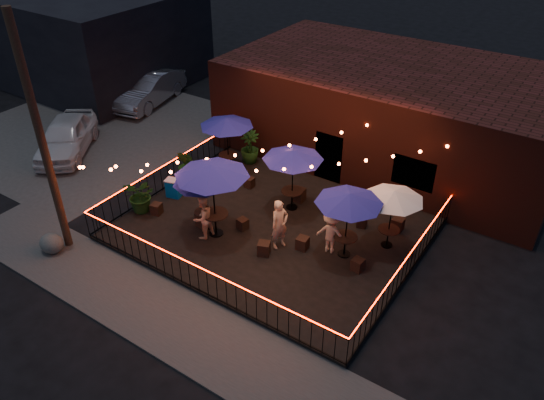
% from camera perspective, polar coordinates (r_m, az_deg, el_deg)
% --- Properties ---
extents(ground, '(110.00, 110.00, 0.00)m').
position_cam_1_polar(ground, '(17.80, -3.57, -6.54)').
color(ground, black).
rests_on(ground, ground).
extents(patio, '(10.00, 8.00, 0.15)m').
position_cam_1_polar(patio, '(19.02, 0.05, -3.17)').
color(patio, black).
rests_on(patio, ground).
extents(sidewalk, '(18.00, 2.50, 0.05)m').
position_cam_1_polar(sidewalk, '(16.04, -10.73, -12.56)').
color(sidewalk, '#3E3C3A').
rests_on(sidewalk, ground).
extents(parking_lot, '(11.00, 12.00, 0.02)m').
position_cam_1_polar(parking_lot, '(27.69, -18.74, 7.25)').
color(parking_lot, '#3E3C3A').
rests_on(parking_lot, ground).
extents(brick_building, '(14.00, 8.00, 4.00)m').
position_cam_1_polar(brick_building, '(23.93, 12.99, 9.37)').
color(brick_building, '#38150F').
rests_on(brick_building, ground).
extents(background_building, '(12.00, 9.00, 5.00)m').
position_cam_1_polar(background_building, '(34.21, -19.61, 16.47)').
color(background_building, black).
rests_on(background_building, ground).
extents(utility_pole, '(0.26, 0.26, 8.00)m').
position_cam_1_polar(utility_pole, '(17.72, -23.51, 5.78)').
color(utility_pole, '#332415').
rests_on(utility_pole, ground).
extents(fence_front, '(10.00, 0.04, 1.04)m').
position_cam_1_polar(fence_front, '(16.23, -7.94, -8.45)').
color(fence_front, black).
rests_on(fence_front, patio).
extents(fence_left, '(0.04, 8.00, 1.04)m').
position_cam_1_polar(fence_left, '(21.43, -11.13, 2.61)').
color(fence_left, black).
rests_on(fence_left, patio).
extents(fence_right, '(0.04, 8.00, 1.04)m').
position_cam_1_polar(fence_right, '(16.99, 14.30, -7.08)').
color(fence_right, black).
rests_on(fence_right, patio).
extents(festoon_lights, '(10.02, 8.72, 1.32)m').
position_cam_1_polar(festoon_lights, '(17.98, -3.16, 3.71)').
color(festoon_lights, '#EE5223').
rests_on(festoon_lights, ground).
extents(cafe_table_0, '(2.17, 2.17, 2.19)m').
position_cam_1_polar(cafe_table_0, '(18.05, -7.58, 2.23)').
color(cafe_table_0, black).
rests_on(cafe_table_0, patio).
extents(cafe_table_1, '(2.84, 2.84, 2.41)m').
position_cam_1_polar(cafe_table_1, '(21.45, -4.91, 8.30)').
color(cafe_table_1, black).
rests_on(cafe_table_1, patio).
extents(cafe_table_2, '(3.09, 3.09, 2.78)m').
position_cam_1_polar(cafe_table_2, '(17.40, -6.49, 3.09)').
color(cafe_table_2, black).
rests_on(cafe_table_2, patio).
extents(cafe_table_3, '(2.67, 2.67, 2.45)m').
position_cam_1_polar(cafe_table_3, '(18.87, 2.27, 4.81)').
color(cafe_table_3, black).
rests_on(cafe_table_3, patio).
extents(cafe_table_4, '(2.66, 2.66, 2.41)m').
position_cam_1_polar(cafe_table_4, '(16.66, 8.30, 0.09)').
color(cafe_table_4, black).
rests_on(cafe_table_4, patio).
extents(cafe_table_5, '(2.05, 2.05, 2.20)m').
position_cam_1_polar(cafe_table_5, '(17.45, 12.97, 0.43)').
color(cafe_table_5, black).
rests_on(cafe_table_5, patio).
extents(bistro_chair_0, '(0.43, 0.43, 0.42)m').
position_cam_1_polar(bistro_chair_0, '(20.04, -12.32, -0.92)').
color(bistro_chair_0, black).
rests_on(bistro_chair_0, patio).
extents(bistro_chair_1, '(0.50, 0.50, 0.51)m').
position_cam_1_polar(bistro_chair_1, '(19.10, -7.42, -2.12)').
color(bistro_chair_1, black).
rests_on(bistro_chair_1, patio).
extents(bistro_chair_2, '(0.44, 0.44, 0.44)m').
position_cam_1_polar(bistro_chair_2, '(22.34, -6.40, 3.57)').
color(bistro_chair_2, black).
rests_on(bistro_chair_2, patio).
extents(bistro_chair_3, '(0.34, 0.34, 0.40)m').
position_cam_1_polar(bistro_chair_3, '(21.19, -2.43, 1.91)').
color(bistro_chair_3, black).
rests_on(bistro_chair_3, patio).
extents(bistro_chair_4, '(0.39, 0.39, 0.40)m').
position_cam_1_polar(bistro_chair_4, '(18.86, -3.18, -2.57)').
color(bistro_chair_4, black).
rests_on(bistro_chair_4, patio).
extents(bistro_chair_5, '(0.51, 0.51, 0.46)m').
position_cam_1_polar(bistro_chair_5, '(17.66, -0.88, -5.23)').
color(bistro_chair_5, black).
rests_on(bistro_chair_5, patio).
extents(bistro_chair_6, '(0.45, 0.45, 0.51)m').
position_cam_1_polar(bistro_chair_6, '(20.32, 2.90, 0.57)').
color(bistro_chair_6, black).
rests_on(bistro_chair_6, patio).
extents(bistro_chair_7, '(0.44, 0.44, 0.45)m').
position_cam_1_polar(bistro_chair_7, '(19.73, 6.07, -0.81)').
color(bistro_chair_7, black).
rests_on(bistro_chair_7, patio).
extents(bistro_chair_8, '(0.41, 0.41, 0.44)m').
position_cam_1_polar(bistro_chair_8, '(17.93, 3.29, -4.65)').
color(bistro_chair_8, black).
rests_on(bistro_chair_8, patio).
extents(bistro_chair_9, '(0.39, 0.39, 0.42)m').
position_cam_1_polar(bistro_chair_9, '(17.28, 9.20, -6.88)').
color(bistro_chair_9, black).
rests_on(bistro_chair_9, patio).
extents(bistro_chair_10, '(0.42, 0.42, 0.41)m').
position_cam_1_polar(bistro_chair_10, '(19.20, 9.67, -2.30)').
color(bistro_chair_10, black).
rests_on(bistro_chair_10, patio).
extents(bistro_chair_11, '(0.39, 0.39, 0.46)m').
position_cam_1_polar(bistro_chair_11, '(19.27, 13.37, -2.55)').
color(bistro_chair_11, black).
rests_on(bistro_chair_11, patio).
extents(patron_a, '(0.63, 0.76, 1.80)m').
position_cam_1_polar(patron_a, '(17.61, 0.82, -2.64)').
color(patron_a, tan).
rests_on(patron_a, patio).
extents(patron_b, '(0.73, 0.87, 1.62)m').
position_cam_1_polar(patron_b, '(18.24, -7.43, -1.88)').
color(patron_b, tan).
rests_on(patron_b, patio).
extents(patron_c, '(1.09, 0.76, 1.53)m').
position_cam_1_polar(patron_c, '(17.57, 6.36, -3.49)').
color(patron_c, tan).
rests_on(patron_c, patio).
extents(potted_shrub_a, '(1.24, 1.07, 1.36)m').
position_cam_1_polar(potted_shrub_a, '(20.05, -13.89, 0.46)').
color(potted_shrub_a, '#1B3B0E').
rests_on(potted_shrub_a, patio).
extents(potted_shrub_b, '(0.99, 0.89, 1.49)m').
position_cam_1_polar(potted_shrub_b, '(21.49, -9.13, 3.65)').
color(potted_shrub_b, '#11370E').
rests_on(potted_shrub_b, patio).
extents(potted_shrub_c, '(0.97, 0.97, 1.43)m').
position_cam_1_polar(potted_shrub_c, '(22.72, -2.40, 5.72)').
color(potted_shrub_c, '#173B12').
rests_on(potted_shrub_c, patio).
extents(cooler, '(0.66, 0.54, 0.75)m').
position_cam_1_polar(cooler, '(20.82, -10.54, 1.28)').
color(cooler, blue).
rests_on(cooler, patio).
extents(boulder, '(0.89, 0.76, 0.69)m').
position_cam_1_polar(boulder, '(19.42, -22.63, -4.33)').
color(boulder, '#494944').
rests_on(boulder, ground).
extents(car_white, '(4.21, 4.88, 1.58)m').
position_cam_1_polar(car_white, '(25.48, -21.26, 6.40)').
color(car_white, silver).
rests_on(car_white, ground).
extents(car_silver, '(2.75, 5.25, 1.65)m').
position_cam_1_polar(car_silver, '(29.60, -13.11, 11.57)').
color(car_silver, '#9C9BA2').
rests_on(car_silver, ground).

